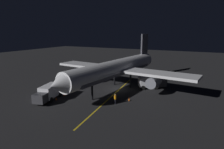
# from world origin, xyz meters

# --- Properties ---
(ground_plane) EXTENTS (180.00, 180.00, 0.20)m
(ground_plane) POSITION_xyz_m (0.00, 0.00, -0.10)
(ground_plane) COLOR black
(apron_guide_stripe) EXTENTS (4.16, 29.30, 0.01)m
(apron_guide_stripe) POSITION_xyz_m (-1.29, 4.00, 0.00)
(apron_guide_stripe) COLOR gold
(apron_guide_stripe) RESTS_ON ground_plane
(airliner) EXTENTS (32.32, 35.72, 11.28)m
(airliner) POSITION_xyz_m (-0.06, -0.60, 4.30)
(airliner) COLOR white
(airliner) RESTS_ON ground_plane
(baggage_truck) EXTENTS (3.58, 6.63, 2.58)m
(baggage_truck) POSITION_xyz_m (7.61, 11.76, 1.32)
(baggage_truck) COLOR silver
(baggage_truck) RESTS_ON ground_plane
(catering_truck) EXTENTS (5.95, 4.87, 2.53)m
(catering_truck) POSITION_xyz_m (-6.40, -3.76, 1.28)
(catering_truck) COLOR silver
(catering_truck) RESTS_ON ground_plane
(ground_crew_worker) EXTENTS (0.40, 0.40, 1.74)m
(ground_crew_worker) POSITION_xyz_m (-3.76, 8.12, 0.89)
(ground_crew_worker) COLOR black
(ground_crew_worker) RESTS_ON ground_plane
(traffic_cone_near_left) EXTENTS (0.50, 0.50, 0.55)m
(traffic_cone_near_left) POSITION_xyz_m (6.74, 8.72, 0.25)
(traffic_cone_near_left) COLOR #EA590F
(traffic_cone_near_left) RESTS_ON ground_plane
(traffic_cone_near_right) EXTENTS (0.50, 0.50, 0.55)m
(traffic_cone_near_right) POSITION_xyz_m (6.41, 11.21, 0.25)
(traffic_cone_near_right) COLOR #EA590F
(traffic_cone_near_right) RESTS_ON ground_plane
(traffic_cone_under_wing) EXTENTS (0.50, 0.50, 0.55)m
(traffic_cone_under_wing) POSITION_xyz_m (-5.26, 5.64, 0.25)
(traffic_cone_under_wing) COLOR #EA590F
(traffic_cone_under_wing) RESTS_ON ground_plane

